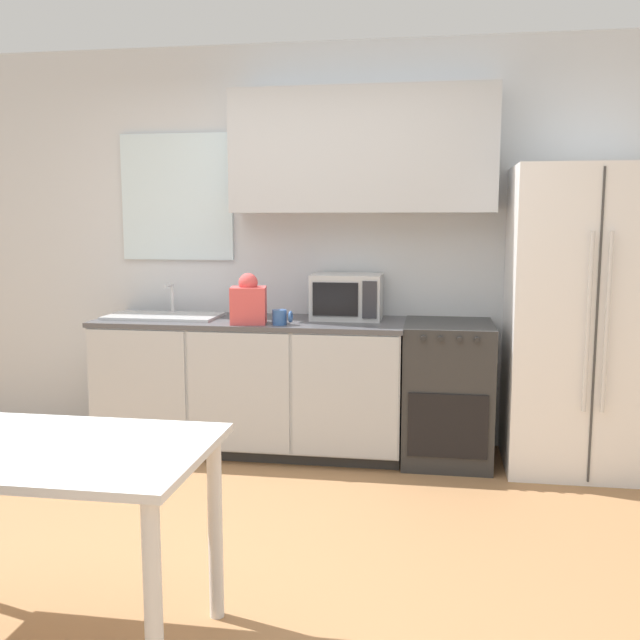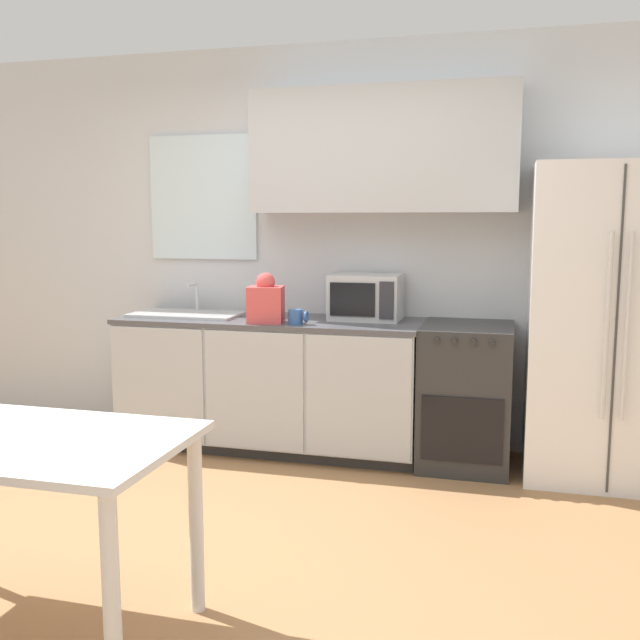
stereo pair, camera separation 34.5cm
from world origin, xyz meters
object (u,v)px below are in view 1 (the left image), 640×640
at_px(microwave, 347,297).
at_px(dining_table, 25,474).
at_px(refrigerator, 584,320).
at_px(oven_range, 447,392).
at_px(coffee_mug, 281,317).

relative_size(microwave, dining_table, 0.35).
bearing_deg(dining_table, refrigerator, 45.02).
bearing_deg(refrigerator, oven_range, 178.46).
distance_m(refrigerator, coffee_mug, 1.85).
relative_size(oven_range, coffee_mug, 7.12).
distance_m(microwave, dining_table, 2.60).
xyz_separation_m(refrigerator, microwave, (-1.47, 0.14, 0.11)).
xyz_separation_m(oven_range, dining_table, (-1.49, -2.32, 0.21)).
relative_size(refrigerator, dining_table, 1.43).
bearing_deg(refrigerator, microwave, 174.61).
bearing_deg(microwave, oven_range, -10.00).
height_order(oven_range, microwave, microwave).
bearing_deg(microwave, coffee_mug, -137.94).
distance_m(oven_range, coffee_mug, 1.17).
distance_m(oven_range, dining_table, 2.77).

